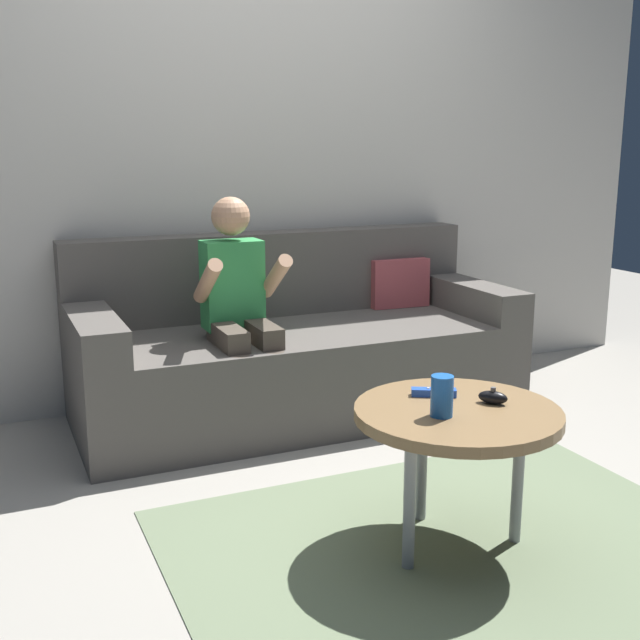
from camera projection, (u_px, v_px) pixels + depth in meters
ground_plane at (394, 509)px, 2.69m from camera, size 9.23×9.23×0.00m
wall_back at (249, 139)px, 3.73m from camera, size 4.62×0.05×2.50m
couch at (296, 352)px, 3.62m from camera, size 1.99×0.80×0.81m
person_seated_on_couch at (239, 304)px, 3.26m from camera, size 0.35×0.43×1.01m
coffee_table at (457, 421)px, 2.36m from camera, size 0.62×0.62×0.45m
area_rug at (452, 544)px, 2.45m from camera, size 1.74×1.25×0.01m
game_remote_blue_near_edge at (434, 392)px, 2.46m from camera, size 0.14×0.10×0.03m
nunchuk_black at (493, 397)px, 2.39m from camera, size 0.09×0.10×0.05m
soda_can at (442, 396)px, 2.27m from camera, size 0.07×0.07×0.12m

